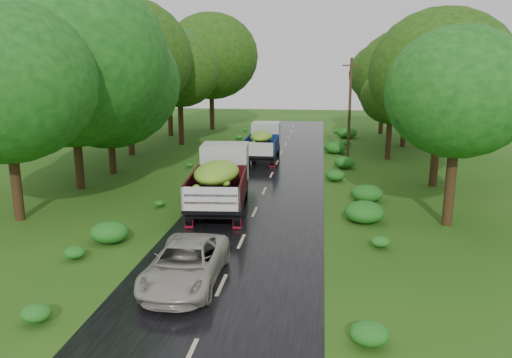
% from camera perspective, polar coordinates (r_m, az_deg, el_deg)
% --- Properties ---
extents(ground, '(120.00, 120.00, 0.00)m').
position_cam_1_polar(ground, '(16.29, -3.96, -12.04)').
color(ground, '#1B4B10').
rests_on(ground, ground).
extents(road, '(6.50, 80.00, 0.02)m').
position_cam_1_polar(road, '(20.85, -1.25, -6.19)').
color(road, black).
rests_on(road, ground).
extents(road_lines, '(0.12, 69.60, 0.00)m').
position_cam_1_polar(road_lines, '(21.78, -0.85, -5.29)').
color(road_lines, '#BFB78C').
rests_on(road_lines, road).
extents(truck_near, '(2.94, 6.92, 2.84)m').
position_cam_1_polar(truck_near, '(23.87, -4.05, 0.30)').
color(truck_near, black).
rests_on(truck_near, ground).
extents(truck_far, '(2.17, 5.99, 2.51)m').
position_cam_1_polar(truck_far, '(35.96, 0.85, 4.44)').
color(truck_far, black).
rests_on(truck_far, ground).
extents(car, '(2.22, 4.74, 1.31)m').
position_cam_1_polar(car, '(16.27, -8.04, -9.57)').
color(car, '#AEA89B').
rests_on(car, road).
extents(utility_pole, '(1.25, 0.38, 7.22)m').
position_cam_1_polar(utility_pole, '(36.63, 10.66, 8.00)').
color(utility_pole, '#382616').
rests_on(utility_pole, ground).
extents(trees_left, '(7.32, 35.48, 9.44)m').
position_cam_1_polar(trees_left, '(37.92, -13.04, 12.48)').
color(trees_left, black).
rests_on(trees_left, ground).
extents(trees_right, '(5.51, 32.05, 8.07)m').
position_cam_1_polar(trees_right, '(36.98, 17.31, 10.74)').
color(trees_right, black).
rests_on(trees_right, ground).
extents(shrubs, '(11.90, 44.00, 0.70)m').
position_cam_1_polar(shrubs, '(29.33, 1.40, 0.27)').
color(shrubs, '#17651C').
rests_on(shrubs, ground).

